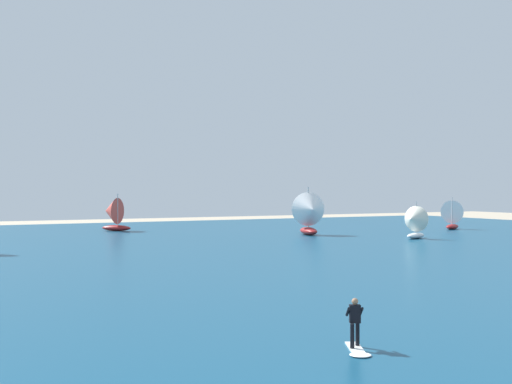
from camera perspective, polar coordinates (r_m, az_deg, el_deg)
The scene contains 6 objects.
ocean at distance 54.11m, azimuth -17.98°, elevation -5.47°, with size 160.00×90.00×0.10m, color navy.
kitesurfer at distance 20.67m, azimuth 9.41°, elevation -12.85°, with size 1.36×2.01×1.67m.
sailboat_mid_left at distance 80.28m, azimuth -13.39°, elevation -2.02°, with size 4.26×4.20×4.80m.
sailboat_near_shore at distance 67.59m, azimuth 14.65°, elevation -2.75°, with size 3.54×3.17×3.99m.
sailboat_trailing at distance 86.10m, azimuth 18.12°, elevation -2.01°, with size 3.91×3.49×4.35m.
sailboat_anchored_offshore at distance 70.94m, azimuth 5.12°, elevation -1.99°, with size 4.42×5.03×5.65m.
Camera 1 is at (-8.11, -2.21, 5.36)m, focal length 42.43 mm.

